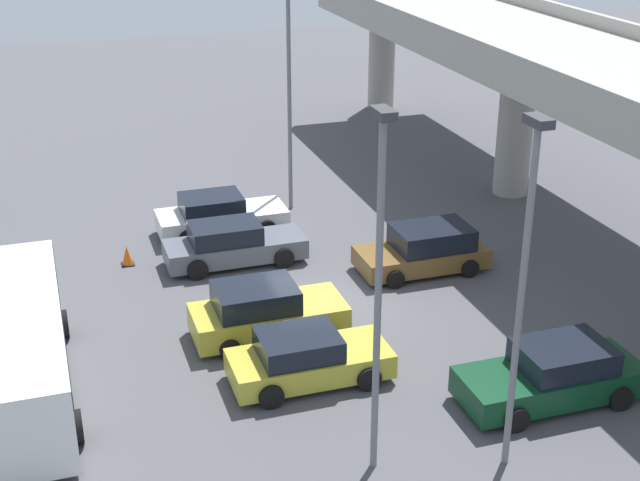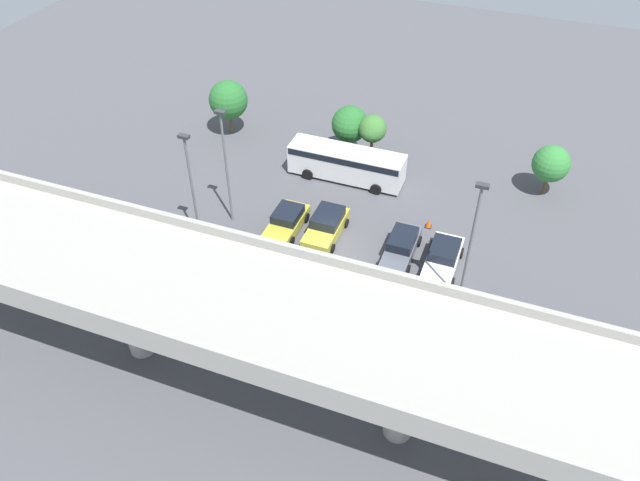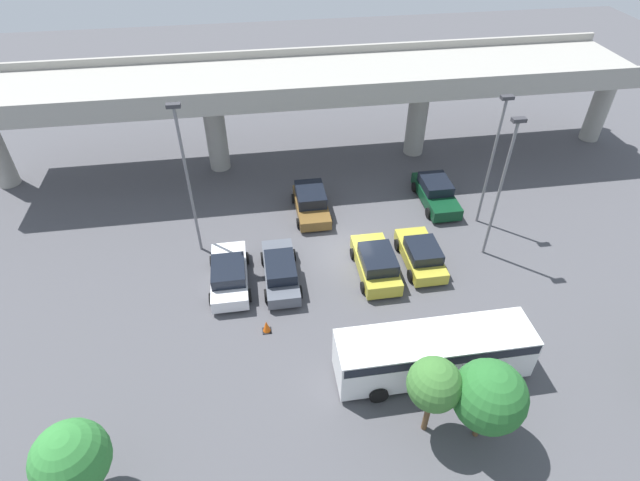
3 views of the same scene
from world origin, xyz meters
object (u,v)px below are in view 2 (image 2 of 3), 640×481
at_px(parked_car_2, 332,301).
at_px(parked_car_5, 209,265).
at_px(tree_front_left, 551,164).
at_px(traffic_cone, 429,223).
at_px(lamp_post_mid_lot, 226,160).
at_px(tree_front_right, 350,124).
at_px(parked_car_3, 326,226).
at_px(shuttle_bus, 347,162).
at_px(parked_car_1, 401,247).
at_px(lamp_post_by_overpass, 471,242).
at_px(tree_front_centre, 373,129).
at_px(parked_car_0, 443,258).
at_px(lamp_post_near_aisle, 191,184).
at_px(parked_car_4, 287,221).
at_px(tree_front_far_right, 228,100).

xyz_separation_m(parked_car_2, parked_car_5, (8.36, -0.13, -0.01)).
bearing_deg(tree_front_left, traffic_cone, 44.38).
bearing_deg(lamp_post_mid_lot, tree_front_right, -114.38).
height_order(parked_car_2, parked_car_3, parked_car_3).
bearing_deg(tree_front_left, shuttle_bus, 13.22).
bearing_deg(shuttle_bus, parked_car_3, -82.39).
bearing_deg(parked_car_1, shuttle_bus, -138.67).
bearing_deg(lamp_post_mid_lot, parked_car_3, -173.20).
height_order(parked_car_5, lamp_post_by_overpass, lamp_post_by_overpass).
relative_size(parked_car_1, tree_front_left, 1.23).
bearing_deg(parked_car_5, tree_front_centre, -20.25).
height_order(parked_car_0, tree_front_right, tree_front_right).
relative_size(parked_car_5, lamp_post_mid_lot, 0.57).
distance_m(lamp_post_near_aisle, lamp_post_by_overpass, 17.37).
xyz_separation_m(parked_car_3, tree_front_left, (-13.40, -10.19, 1.83)).
xyz_separation_m(lamp_post_near_aisle, lamp_post_by_overpass, (-17.36, -0.13, 0.41)).
xyz_separation_m(parked_car_3, tree_front_centre, (-0.22, -9.52, 2.29)).
xyz_separation_m(parked_car_1, lamp_post_mid_lot, (12.06, 0.57, 4.27)).
relative_size(lamp_post_near_aisle, lamp_post_mid_lot, 0.98).
distance_m(parked_car_0, tree_front_left, 11.98).
relative_size(parked_car_1, parked_car_3, 1.07).
bearing_deg(parked_car_4, parked_car_2, 42.66).
bearing_deg(parked_car_3, parked_car_2, 23.30).
bearing_deg(tree_front_left, parked_car_0, 63.31).
xyz_separation_m(parked_car_2, lamp_post_mid_lot, (9.51, -5.59, 4.24)).
bearing_deg(parked_car_2, parked_car_1, -22.50).
relative_size(parked_car_4, shuttle_bus, 0.50).
distance_m(parked_car_1, shuttle_bus, 9.44).
xyz_separation_m(lamp_post_near_aisle, lamp_post_mid_lot, (-0.84, -3.00, 0.10)).
bearing_deg(traffic_cone, lamp_post_near_aisle, 26.95).
bearing_deg(shuttle_bus, lamp_post_near_aisle, -122.16).
distance_m(parked_car_3, parked_car_5, 8.41).
xyz_separation_m(parked_car_5, tree_front_far_right, (6.53, -15.93, 2.35)).
relative_size(parked_car_2, lamp_post_near_aisle, 0.53).
bearing_deg(lamp_post_by_overpass, parked_car_5, 9.59).
height_order(shuttle_bus, lamp_post_mid_lot, lamp_post_mid_lot).
distance_m(parked_car_5, shuttle_bus, 13.93).
relative_size(lamp_post_near_aisle, tree_front_centre, 2.02).
height_order(shuttle_bus, tree_front_left, tree_front_left).
xyz_separation_m(parked_car_1, tree_front_centre, (5.09, -9.76, 2.34)).
xyz_separation_m(parked_car_4, shuttle_bus, (-1.83, -7.26, 0.78)).
xyz_separation_m(parked_car_4, tree_front_centre, (-2.96, -9.95, 2.37)).
height_order(parked_car_0, traffic_cone, parked_car_0).
distance_m(parked_car_4, shuttle_bus, 7.53).
bearing_deg(tree_front_right, lamp_post_by_overpass, 129.98).
relative_size(lamp_post_by_overpass, tree_front_left, 2.32).
height_order(parked_car_5, shuttle_bus, shuttle_bus).
xyz_separation_m(parked_car_0, tree_front_far_right, (20.22, -10.05, 2.36)).
bearing_deg(parked_car_1, traffic_cone, 163.60).
bearing_deg(shuttle_bus, lamp_post_mid_lot, -127.42).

